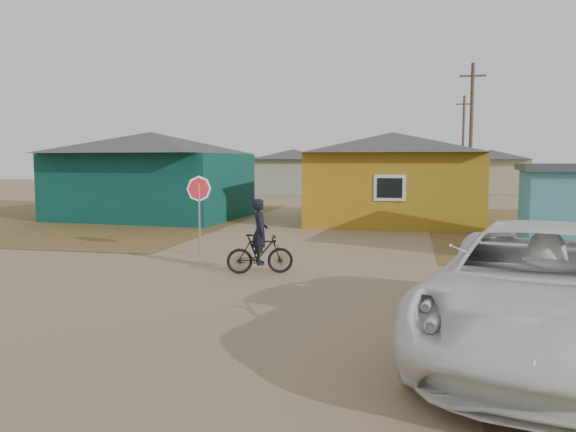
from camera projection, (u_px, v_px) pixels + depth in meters
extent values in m
plane|color=#8D7351|center=(244.00, 294.00, 11.34)|extent=(120.00, 120.00, 0.00)
cube|color=brown|center=(42.00, 217.00, 26.93)|extent=(20.00, 18.00, 0.00)
cube|color=#0A3731|center=(152.00, 186.00, 26.11)|extent=(8.40, 6.54, 3.00)
pyramid|color=#333436|center=(151.00, 143.00, 25.92)|extent=(8.93, 7.08, 1.00)
cube|color=#A57919|center=(392.00, 188.00, 24.28)|extent=(7.21, 6.24, 3.00)
pyramid|color=#333436|center=(393.00, 143.00, 24.09)|extent=(7.72, 6.76, 0.90)
cube|color=silver|center=(390.00, 188.00, 21.32)|extent=(1.20, 0.06, 1.00)
cube|color=black|center=(390.00, 188.00, 21.29)|extent=(0.95, 0.04, 0.75)
cube|color=gray|center=(293.00, 176.00, 45.54)|extent=(6.49, 5.60, 2.80)
pyramid|color=#333436|center=(293.00, 154.00, 45.36)|extent=(7.04, 6.15, 0.80)
cube|color=tan|center=(490.00, 176.00, 48.00)|extent=(6.41, 5.50, 2.80)
pyramid|color=#333436|center=(491.00, 154.00, 47.83)|extent=(6.95, 6.05, 0.80)
cube|color=gray|center=(242.00, 173.00, 58.90)|extent=(5.75, 5.28, 2.70)
pyramid|color=#333436|center=(242.00, 157.00, 58.73)|extent=(6.28, 5.81, 0.70)
cylinder|color=brown|center=(471.00, 137.00, 30.98)|extent=(0.20, 0.20, 8.00)
cube|color=brown|center=(473.00, 76.00, 30.65)|extent=(1.40, 0.10, 0.10)
cylinder|color=brown|center=(463.00, 145.00, 46.33)|extent=(0.20, 0.20, 8.00)
cube|color=brown|center=(464.00, 104.00, 46.00)|extent=(1.40, 0.10, 0.10)
cylinder|color=gray|center=(199.00, 219.00, 15.99)|extent=(0.06, 0.06, 2.03)
imported|color=black|center=(260.00, 254.00, 13.35)|extent=(1.64, 0.92, 0.95)
imported|color=black|center=(260.00, 232.00, 13.30)|extent=(0.53, 0.66, 1.56)
imported|color=white|center=(544.00, 289.00, 7.82)|extent=(4.46, 7.01, 1.80)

